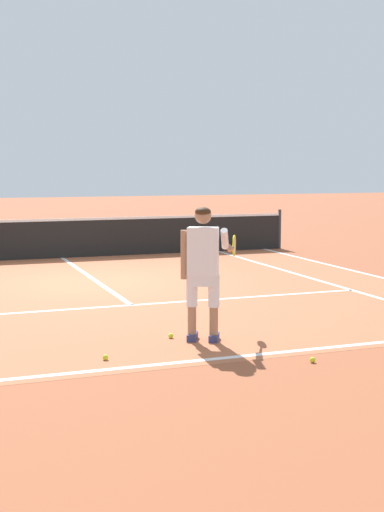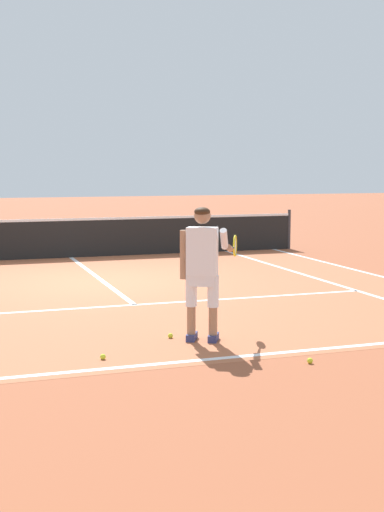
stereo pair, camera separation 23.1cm
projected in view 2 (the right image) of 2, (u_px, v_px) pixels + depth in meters
name	position (u px, v px, depth m)	size (l,w,h in m)	color
ground_plane	(103.00, 282.00, 13.76)	(80.00, 80.00, 0.00)	#9E5133
court_inner_surface	(115.00, 290.00, 12.80)	(10.98, 10.26, 0.00)	#B2603D
line_baseline	(208.00, 359.00, 8.17)	(10.98, 0.10, 0.01)	white
line_service	(135.00, 305.00, 11.42)	(8.23, 0.10, 0.01)	white
line_centre_service	(96.00, 276.00, 14.43)	(0.10, 6.40, 0.01)	white
line_singles_right	(317.00, 279.00, 14.11)	(0.10, 9.86, 0.01)	white
line_doubles_right	(377.00, 275.00, 14.55)	(0.10, 9.86, 0.01)	white
tennis_net	(71.00, 237.00, 17.37)	(11.96, 0.08, 1.07)	#333338
tennis_player	(203.00, 264.00, 8.94)	(1.03, 0.92, 1.71)	navy
tennis_ball_near_feet	(170.00, 336.00, 9.20)	(0.07, 0.07, 0.07)	#CCE02D
tennis_ball_by_baseline	(310.00, 361.00, 8.01)	(0.07, 0.07, 0.07)	#CCE02D
tennis_ball_mid_court	(103.00, 357.00, 8.17)	(0.07, 0.07, 0.07)	#CCE02D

